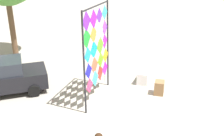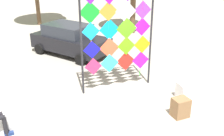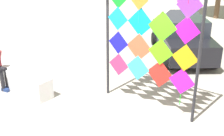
# 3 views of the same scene
# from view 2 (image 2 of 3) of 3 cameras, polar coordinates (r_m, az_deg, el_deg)

# --- Properties ---
(ground) EXTENTS (120.00, 120.00, 0.00)m
(ground) POSITION_cam_2_polar(r_m,az_deg,el_deg) (8.88, 1.25, -7.18)
(ground) COLOR #9E998E
(kite_display_rack) EXTENTS (2.59, 0.17, 3.85)m
(kite_display_rack) POSITION_cam_2_polar(r_m,az_deg,el_deg) (8.95, 1.19, 8.47)
(kite_display_rack) COLOR #232328
(kite_display_rack) RESTS_ON ground
(parked_car) EXTENTS (3.68, 3.96, 1.47)m
(parked_car) POSITION_cam_2_polar(r_m,az_deg,el_deg) (12.98, -9.07, 6.10)
(parked_car) COLOR black
(parked_car) RESTS_ON ground
(cardboard_box_large) EXTENTS (0.52, 0.44, 0.60)m
(cardboard_box_large) POSITION_cam_2_polar(r_m,az_deg,el_deg) (8.23, 14.46, -8.22)
(cardboard_box_large) COLOR olive
(cardboard_box_large) RESTS_ON ground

